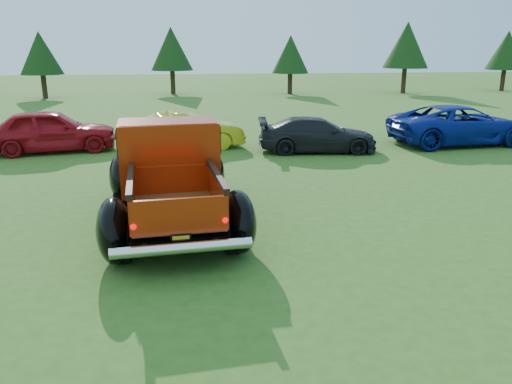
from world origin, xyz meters
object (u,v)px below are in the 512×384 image
Objects in this scene: show_car_yellow at (187,131)px; show_car_grey at (317,135)px; tree_east at (407,45)px; tree_far_east at (507,50)px; tree_mid_left at (171,49)px; show_car_blue at (460,125)px; show_car_red at (51,130)px; tree_west at (40,53)px; pickup_truck at (170,172)px; tree_mid_right at (290,54)px.

show_car_yellow is 4.66m from show_car_grey.
tree_far_east is at bearing 6.34° from tree_east.
show_car_yellow is at bearing 82.67° from show_car_grey.
show_car_blue is at bearing -62.51° from tree_mid_left.
show_car_yellow is 0.97× the size of show_car_grey.
tree_mid_left is at bearing 178.94° from tree_far_east.
tree_mid_left is 21.98m from show_car_yellow.
show_car_grey is at bearing -107.61° from show_car_red.
tree_west is 1.04× the size of show_car_red.
show_car_red is (-4.45, 7.59, -0.25)m from pickup_truck.
tree_east is at bearing -24.44° from show_car_grey.
tree_mid_left is 29.38m from pickup_truck.
show_car_red is 15.01m from show_car_blue.
show_car_red is (-30.50, -21.18, -2.49)m from tree_far_east.
tree_west is 25.65m from show_car_grey.
tree_far_east is 30.89m from show_car_grey.
show_car_red is at bearing 115.09° from pickup_truck.
tree_mid_left is at bearing -19.87° from show_car_red.
tree_west is at bearing -167.47° from tree_mid_left.
show_car_grey is (-12.21, -21.30, -3.05)m from tree_east.
tree_mid_right is at bearing 3.18° from tree_west.
tree_east is at bearing -3.18° from tree_mid_right.
show_car_yellow is (1.24, -21.78, -2.72)m from tree_mid_left.
tree_west is 1.14× the size of show_car_yellow.
tree_west is at bearing 40.70° from show_car_blue.
tree_mid_right is 0.92× the size of tree_far_east.
show_car_yellow reaches higher than show_car_grey.
tree_west is at bearing -177.61° from tree_far_east.
tree_far_east is (36.00, 1.50, 0.14)m from tree_west.
tree_mid_right is 0.81× the size of tree_east.
pickup_truck is (0.95, -29.27, -2.38)m from tree_mid_left.
tree_mid_right is at bearing 1.90° from show_car_blue.
show_car_yellow is (4.74, -0.10, -0.09)m from show_car_red.
show_car_yellow is at bearing -101.91° from show_car_red.
pickup_truck is (-26.05, -28.77, -2.24)m from tree_far_east.
tree_east is 1.34× the size of show_car_yellow.
tree_far_east is 1.19× the size of show_car_yellow.
tree_far_east is 26.71m from show_car_blue.
tree_mid_left is 1.24× the size of show_car_yellow.
pickup_truck is at bearing 148.52° from show_car_grey.
tree_mid_right is 29.46m from pickup_truck.
tree_mid_left is at bearing 173.66° from tree_mid_right.
show_car_blue is (-15.50, -21.60, -2.51)m from tree_far_east.
show_car_blue is at bearing -102.33° from show_car_red.
tree_mid_left is 27.00m from tree_far_east.
tree_west is 0.78× the size of pickup_truck.
tree_far_east is (9.00, 1.00, -0.41)m from tree_east.
tree_west is 0.87× the size of show_car_blue.
show_car_red reaches higher than show_car_blue.
tree_mid_right is (9.00, -1.00, -0.41)m from tree_mid_left.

